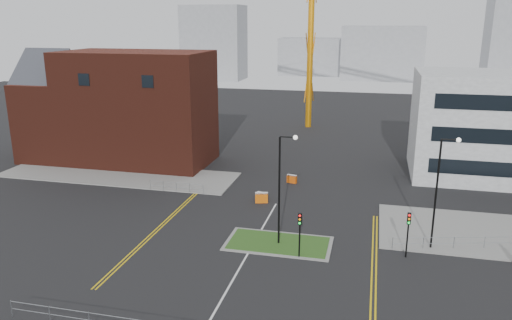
{
  "coord_description": "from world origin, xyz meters",
  "views": [
    {
      "loc": [
        8.95,
        -28.75,
        17.62
      ],
      "look_at": [
        -1.57,
        14.95,
        5.0
      ],
      "focal_mm": 35.0,
      "sensor_mm": 36.0,
      "label": 1
    }
  ],
  "objects": [
    {
      "name": "barrier_mid",
      "position": [
        -1.55,
        17.44,
        0.5
      ],
      "size": [
        1.16,
        0.69,
        0.93
      ],
      "color": "#C4560A",
      "rests_on": "ground"
    },
    {
      "name": "yellow_left_a",
      "position": [
        -9.0,
        10.0,
        0.01
      ],
      "size": [
        0.12,
        24.0,
        0.01
      ],
      "primitive_type": "cube",
      "color": "gold",
      "rests_on": "ground"
    },
    {
      "name": "streetlamp_right_near",
      "position": [
        14.22,
        10.0,
        5.41
      ],
      "size": [
        1.46,
        0.36,
        9.18
      ],
      "color": "black",
      "rests_on": "ground"
    },
    {
      "name": "brick_building",
      "position": [
        -22.97,
        28.0,
        6.85
      ],
      "size": [
        24.2,
        10.07,
        14.24
      ],
      "color": "#491C12",
      "rests_on": "ground"
    },
    {
      "name": "barrier_right",
      "position": [
        0.4,
        23.97,
        0.51
      ],
      "size": [
        1.17,
        0.66,
        0.93
      ],
      "color": "#C64A0B",
      "rests_on": "ground"
    },
    {
      "name": "yellow_left_b",
      "position": [
        -8.7,
        10.0,
        0.01
      ],
      "size": [
        0.12,
        24.0,
        0.01
      ],
      "primitive_type": "cube",
      "color": "gold",
      "rests_on": "ground"
    },
    {
      "name": "pavement_left",
      "position": [
        -20.0,
        22.0,
        0.06
      ],
      "size": [
        28.0,
        8.0,
        0.12
      ],
      "primitive_type": "cube",
      "color": "slate",
      "rests_on": "ground"
    },
    {
      "name": "ground",
      "position": [
        0.0,
        0.0,
        0.0
      ],
      "size": [
        200.0,
        200.0,
        0.0
      ],
      "primitive_type": "plane",
      "color": "black",
      "rests_on": "ground"
    },
    {
      "name": "barrier_left",
      "position": [
        -1.5,
        17.02,
        0.58
      ],
      "size": [
        1.33,
        0.73,
        1.06
      ],
      "color": "#D75E0B",
      "rests_on": "ground"
    },
    {
      "name": "centre_line",
      "position": [
        0.0,
        2.0,
        0.01
      ],
      "size": [
        0.15,
        30.0,
        0.01
      ],
      "primitive_type": "cube",
      "color": "silver",
      "rests_on": "ground"
    },
    {
      "name": "grass_island",
      "position": [
        2.0,
        8.0,
        0.06
      ],
      "size": [
        8.0,
        4.0,
        0.12
      ],
      "primitive_type": "cube",
      "color": "#244E1A",
      "rests_on": "ground"
    },
    {
      "name": "streetlamp_island",
      "position": [
        2.22,
        8.0,
        5.41
      ],
      "size": [
        1.46,
        0.36,
        9.18
      ],
      "color": "black",
      "rests_on": "ground"
    },
    {
      "name": "traffic_light_right",
      "position": [
        12.0,
        7.98,
        2.57
      ],
      "size": [
        0.28,
        0.33,
        3.65
      ],
      "color": "black",
      "rests_on": "ground"
    },
    {
      "name": "skyline_d",
      "position": [
        -8.0,
        140.0,
        6.0
      ],
      "size": [
        30.0,
        12.0,
        12.0
      ],
      "primitive_type": "cube",
      "color": "gray",
      "rests_on": "ground"
    },
    {
      "name": "traffic_light_island",
      "position": [
        4.0,
        5.98,
        2.57
      ],
      "size": [
        0.28,
        0.33,
        3.65
      ],
      "color": "black",
      "rests_on": "ground"
    },
    {
      "name": "skyline_a",
      "position": [
        -40.0,
        120.0,
        11.0
      ],
      "size": [
        18.0,
        12.0,
        22.0
      ],
      "primitive_type": "cube",
      "color": "gray",
      "rests_on": "ground"
    },
    {
      "name": "island_kerb",
      "position": [
        2.0,
        8.0,
        0.04
      ],
      "size": [
        8.6,
        4.6,
        0.08
      ],
      "primitive_type": "cube",
      "color": "slate",
      "rests_on": "ground"
    },
    {
      "name": "yellow_right_b",
      "position": [
        9.8,
        6.0,
        0.01
      ],
      "size": [
        0.12,
        20.0,
        0.01
      ],
      "primitive_type": "cube",
      "color": "gold",
      "rests_on": "ground"
    },
    {
      "name": "skyline_b",
      "position": [
        10.0,
        130.0,
        8.0
      ],
      "size": [
        24.0,
        12.0,
        16.0
      ],
      "primitive_type": "cube",
      "color": "gray",
      "rests_on": "ground"
    },
    {
      "name": "railing_left",
      "position": [
        -11.0,
        18.0,
        0.74
      ],
      "size": [
        6.05,
        0.05,
        1.1
      ],
      "color": "gray",
      "rests_on": "ground"
    },
    {
      "name": "yellow_right_a",
      "position": [
        9.5,
        6.0,
        0.01
      ],
      "size": [
        0.12,
        20.0,
        0.01
      ],
      "primitive_type": "cube",
      "color": "gold",
      "rests_on": "ground"
    }
  ]
}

